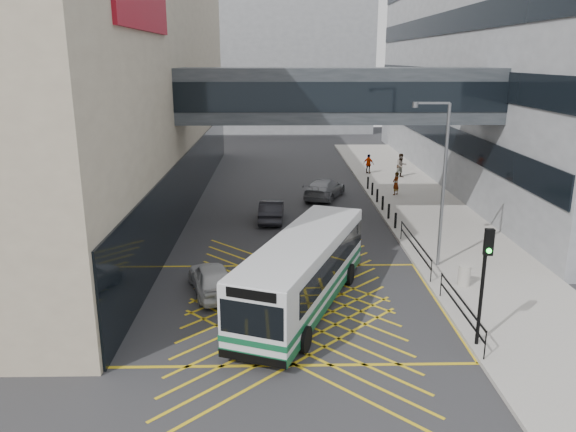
{
  "coord_description": "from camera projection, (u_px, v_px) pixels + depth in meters",
  "views": [
    {
      "loc": [
        -0.49,
        -20.52,
        9.52
      ],
      "look_at": [
        0.0,
        4.0,
        2.6
      ],
      "focal_mm": 35.0,
      "sensor_mm": 36.0,
      "label": 1
    }
  ],
  "objects": [
    {
      "name": "car_silver",
      "position": [
        325.0,
        188.0,
        39.32
      ],
      "size": [
        3.63,
        5.15,
        1.48
      ],
      "primitive_type": "imported",
      "rotation": [
        0.0,
        0.0,
        2.76
      ],
      "color": "gray",
      "rests_on": "ground"
    },
    {
      "name": "street_lamp",
      "position": [
        441.0,
        175.0,
        25.19
      ],
      "size": [
        1.71,
        0.27,
        7.52
      ],
      "rotation": [
        0.0,
        0.0,
        -0.04
      ],
      "color": "slate",
      "rests_on": "pavement"
    },
    {
      "name": "kerb_railings",
      "position": [
        433.0,
        268.0,
        23.93
      ],
      "size": [
        0.05,
        12.54,
        1.0
      ],
      "color": "black",
      "rests_on": "pavement"
    },
    {
      "name": "traffic_light",
      "position": [
        485.0,
        271.0,
        18.23
      ],
      "size": [
        0.3,
        0.48,
        4.15
      ],
      "rotation": [
        0.0,
        0.0,
        -0.07
      ],
      "color": "black",
      "rests_on": "pavement"
    },
    {
      "name": "bollards",
      "position": [
        380.0,
        199.0,
        36.73
      ],
      "size": [
        0.14,
        10.14,
        0.9
      ],
      "color": "black",
      "rests_on": "pavement"
    },
    {
      "name": "pedestrian_b",
      "position": [
        401.0,
        166.0,
        45.37
      ],
      "size": [
        1.07,
        0.82,
        1.93
      ],
      "primitive_type": "imported",
      "rotation": [
        0.0,
        0.0,
        0.32
      ],
      "color": "gray",
      "rests_on": "pavement"
    },
    {
      "name": "building_far",
      "position": [
        265.0,
        62.0,
        77.59
      ],
      "size": [
        28.0,
        16.0,
        18.0
      ],
      "primitive_type": "cube",
      "color": "gray",
      "rests_on": "ground"
    },
    {
      "name": "box_junction",
      "position": [
        290.0,
        306.0,
        22.34
      ],
      "size": [
        12.0,
        9.0,
        0.01
      ],
      "color": "gold",
      "rests_on": "ground"
    },
    {
      "name": "skybridge",
      "position": [
        338.0,
        95.0,
        31.91
      ],
      "size": [
        20.0,
        4.1,
        3.0
      ],
      "color": "#34393E",
      "rests_on": "ground"
    },
    {
      "name": "litter_bin",
      "position": [
        464.0,
        275.0,
        23.85
      ],
      "size": [
        0.52,
        0.52,
        0.89
      ],
      "primitive_type": "cylinder",
      "color": "#ADA89E",
      "rests_on": "pavement"
    },
    {
      "name": "car_white",
      "position": [
        212.0,
        278.0,
        23.38
      ],
      "size": [
        2.89,
        4.57,
        1.35
      ],
      "primitive_type": "imported",
      "rotation": [
        0.0,
        0.0,
        3.43
      ],
      "color": "silver",
      "rests_on": "ground"
    },
    {
      "name": "bus",
      "position": [
        304.0,
        270.0,
        21.92
      ],
      "size": [
        5.83,
        10.35,
        2.86
      ],
      "rotation": [
        0.0,
        0.0,
        -0.37
      ],
      "color": "silver",
      "rests_on": "ground"
    },
    {
      "name": "car_dark",
      "position": [
        271.0,
        211.0,
        33.82
      ],
      "size": [
        1.8,
        4.24,
        1.31
      ],
      "primitive_type": "imported",
      "rotation": [
        0.0,
        0.0,
        3.1
      ],
      "color": "black",
      "rests_on": "ground"
    },
    {
      "name": "pavement",
      "position": [
        421.0,
        207.0,
        36.93
      ],
      "size": [
        6.0,
        54.0,
        0.16
      ],
      "primitive_type": "cube",
      "color": "#ADA79E",
      "rests_on": "ground"
    },
    {
      "name": "pedestrian_c",
      "position": [
        369.0,
        164.0,
        46.98
      ],
      "size": [
        1.04,
        0.91,
        1.61
      ],
      "primitive_type": "imported",
      "rotation": [
        0.0,
        0.0,
        2.54
      ],
      "color": "gray",
      "rests_on": "pavement"
    },
    {
      "name": "pedestrian_a",
      "position": [
        396.0,
        184.0,
        39.59
      ],
      "size": [
        0.79,
        0.78,
        1.62
      ],
      "primitive_type": "imported",
      "rotation": [
        0.0,
        0.0,
        3.89
      ],
      "color": "gray",
      "rests_on": "pavement"
    },
    {
      "name": "ground",
      "position": [
        290.0,
        306.0,
        22.34
      ],
      "size": [
        120.0,
        120.0,
        0.0
      ],
      "primitive_type": "plane",
      "color": "#333335"
    }
  ]
}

